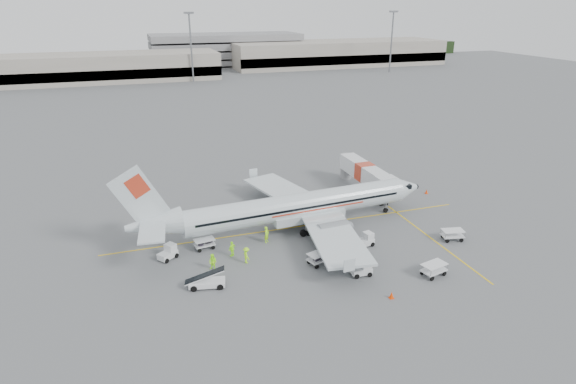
# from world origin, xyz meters

# --- Properties ---
(ground) EXTENTS (360.00, 360.00, 0.00)m
(ground) POSITION_xyz_m (0.00, 0.00, 0.00)
(ground) COLOR #56595B
(stripe_lead) EXTENTS (44.00, 0.20, 0.01)m
(stripe_lead) POSITION_xyz_m (0.00, 0.00, 0.01)
(stripe_lead) COLOR yellow
(stripe_lead) RESTS_ON ground
(stripe_cross) EXTENTS (0.20, 20.00, 0.01)m
(stripe_cross) POSITION_xyz_m (14.00, -8.00, 0.01)
(stripe_cross) COLOR yellow
(stripe_cross) RESTS_ON ground
(terminal_west) EXTENTS (110.00, 22.00, 9.00)m
(terminal_west) POSITION_xyz_m (-40.00, 130.00, 4.50)
(terminal_west) COLOR gray
(terminal_west) RESTS_ON ground
(terminal_east) EXTENTS (90.00, 26.00, 10.00)m
(terminal_east) POSITION_xyz_m (70.00, 145.00, 5.00)
(terminal_east) COLOR gray
(terminal_east) RESTS_ON ground
(parking_garage) EXTENTS (62.00, 24.00, 14.00)m
(parking_garage) POSITION_xyz_m (25.00, 160.00, 7.00)
(parking_garage) COLOR slate
(parking_garage) RESTS_ON ground
(treeline) EXTENTS (300.00, 3.00, 6.00)m
(treeline) POSITION_xyz_m (0.00, 175.00, 3.00)
(treeline) COLOR black
(treeline) RESTS_ON ground
(mast_center) EXTENTS (3.20, 1.20, 22.00)m
(mast_center) POSITION_xyz_m (5.00, 118.00, 11.00)
(mast_center) COLOR slate
(mast_center) RESTS_ON ground
(mast_east) EXTENTS (3.20, 1.20, 22.00)m
(mast_east) POSITION_xyz_m (80.00, 118.00, 11.00)
(mast_east) COLOR slate
(mast_east) RESTS_ON ground
(aircraft) EXTENTS (37.89, 30.65, 9.94)m
(aircraft) POSITION_xyz_m (0.51, -0.47, 4.97)
(aircraft) COLOR silver
(aircraft) RESTS_ON ground
(jet_bridge) EXTENTS (3.21, 15.36, 4.02)m
(jet_bridge) POSITION_xyz_m (13.47, 8.16, 2.01)
(jet_bridge) COLOR silver
(jet_bridge) RESTS_ON ground
(belt_loader) EXTENTS (4.76, 2.57, 2.44)m
(belt_loader) POSITION_xyz_m (-11.96, -9.65, 1.22)
(belt_loader) COLOR silver
(belt_loader) RESTS_ON ground
(tug_fore) EXTENTS (2.16, 1.51, 1.52)m
(tug_fore) POSITION_xyz_m (5.94, -6.96, 0.76)
(tug_fore) COLOR silver
(tug_fore) RESTS_ON ground
(tug_mid) EXTENTS (2.06, 1.27, 1.53)m
(tug_mid) POSITION_xyz_m (2.82, -12.35, 0.77)
(tug_mid) COLOR silver
(tug_mid) RESTS_ON ground
(tug_aft) EXTENTS (2.29, 2.13, 1.55)m
(tug_aft) POSITION_xyz_m (-14.99, -3.02, 0.77)
(tug_aft) COLOR silver
(tug_aft) RESTS_ON ground
(cart_loaded_a) EXTENTS (2.77, 2.12, 1.27)m
(cart_loaded_a) POSITION_xyz_m (-0.28, -9.00, 0.64)
(cart_loaded_a) COLOR silver
(cart_loaded_a) RESTS_ON ground
(cart_loaded_b) EXTENTS (2.36, 1.61, 1.14)m
(cart_loaded_b) POSITION_xyz_m (-10.94, -2.00, 0.57)
(cart_loaded_b) COLOR silver
(cart_loaded_b) RESTS_ON ground
(cart_empty_a) EXTENTS (2.75, 2.00, 1.29)m
(cart_empty_a) POSITION_xyz_m (9.54, -14.68, 0.65)
(cart_empty_a) COLOR silver
(cart_empty_a) RESTS_ON ground
(cart_empty_b) EXTENTS (2.62, 1.86, 1.25)m
(cart_empty_b) POSITION_xyz_m (15.99, -8.84, 0.62)
(cart_empty_b) COLOR silver
(cart_empty_b) RESTS_ON ground
(cone_nose) EXTENTS (0.40, 0.40, 0.65)m
(cone_nose) POSITION_xyz_m (21.39, 4.38, 0.32)
(cone_nose) COLOR #FF3C02
(cone_nose) RESTS_ON ground
(cone_port) EXTENTS (0.39, 0.39, 0.64)m
(cone_port) POSITION_xyz_m (1.65, 14.96, 0.32)
(cone_port) COLOR #FF3C02
(cone_port) RESTS_ON ground
(cone_stbd) EXTENTS (0.43, 0.43, 0.69)m
(cone_stbd) POSITION_xyz_m (3.63, -16.86, 0.35)
(cone_stbd) COLOR #FF3C02
(cone_stbd) RESTS_ON ground
(crew_a) EXTENTS (0.81, 0.83, 1.92)m
(crew_a) POSITION_xyz_m (-4.09, -2.69, 0.96)
(crew_a) COLOR #A0F417
(crew_a) RESTS_ON ground
(crew_b) EXTENTS (1.08, 1.07, 1.77)m
(crew_b) POSITION_xyz_m (-10.87, -6.75, 0.88)
(crew_b) COLOR #A0F417
(crew_b) RESTS_ON ground
(crew_c) EXTENTS (0.80, 1.21, 1.74)m
(crew_c) POSITION_xyz_m (-7.33, -6.41, 0.87)
(crew_c) COLOR #A0F417
(crew_c) RESTS_ON ground
(crew_d) EXTENTS (1.05, 0.93, 1.70)m
(crew_d) POSITION_xyz_m (-8.42, -4.54, 0.85)
(crew_d) COLOR #A0F417
(crew_d) RESTS_ON ground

